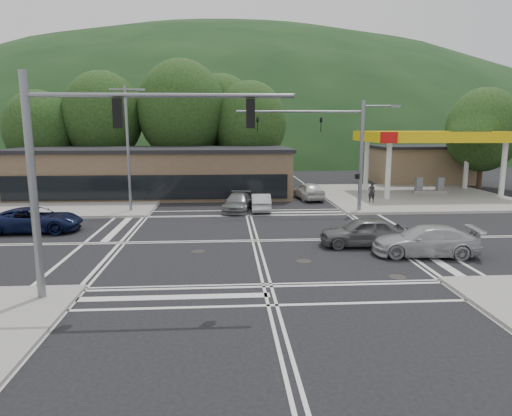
{
  "coord_description": "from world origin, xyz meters",
  "views": [
    {
      "loc": [
        -1.58,
        -24.2,
        6.16
      ],
      "look_at": [
        0.2,
        2.35,
        1.4
      ],
      "focal_mm": 32.0,
      "sensor_mm": 36.0,
      "label": 1
    }
  ],
  "objects": [
    {
      "name": "convenience_store",
      "position": [
        20.0,
        25.0,
        1.9
      ],
      "size": [
        10.0,
        6.0,
        3.8
      ],
      "primitive_type": "cube",
      "color": "#846B4F",
      "rests_on": "ground"
    },
    {
      "name": "streetlight_nw",
      "position": [
        -8.44,
        9.0,
        5.05
      ],
      "size": [
        2.5,
        0.25,
        9.0
      ],
      "color": "slate",
      "rests_on": "ground"
    },
    {
      "name": "car_silver_east",
      "position": [
        8.0,
        -3.42,
        0.73
      ],
      "size": [
        5.22,
        2.63,
        1.45
      ],
      "primitive_type": "imported",
      "rotation": [
        0.0,
        0.0,
        -1.69
      ],
      "color": "#ABAEB3",
      "rests_on": "ground"
    },
    {
      "name": "sidewalk_ne",
      "position": [
        15.0,
        15.0,
        0.07
      ],
      "size": [
        16.0,
        16.0,
        0.15
      ],
      "primitive_type": "cube",
      "color": "gray",
      "rests_on": "ground"
    },
    {
      "name": "sidewalk_nw",
      "position": [
        -15.0,
        15.0,
        0.07
      ],
      "size": [
        16.0,
        16.0,
        0.15
      ],
      "primitive_type": "cube",
      "color": "gray",
      "rests_on": "ground"
    },
    {
      "name": "gas_station_canopy",
      "position": [
        16.99,
        15.99,
        5.04
      ],
      "size": [
        12.32,
        8.34,
        5.75
      ],
      "color": "silver",
      "rests_on": "ground"
    },
    {
      "name": "tree_n_e",
      "position": [
        -2.0,
        28.0,
        7.14
      ],
      "size": [
        8.4,
        8.4,
        11.98
      ],
      "color": "#382619",
      "rests_on": "ground"
    },
    {
      "name": "car_blue_west",
      "position": [
        -12.84,
        3.04,
        0.73
      ],
      "size": [
        5.29,
        2.46,
        1.47
      ],
      "primitive_type": "imported",
      "rotation": [
        0.0,
        0.0,
        1.58
      ],
      "color": "#0C1335",
      "rests_on": "ground"
    },
    {
      "name": "signal_mast_sw",
      "position": [
        -6.39,
        -8.2,
        5.12
      ],
      "size": [
        9.14,
        0.28,
        8.0
      ],
      "color": "slate",
      "rests_on": "ground"
    },
    {
      "name": "car_grey_center",
      "position": [
        5.54,
        -1.49,
        0.76
      ],
      "size": [
        4.55,
        2.02,
        1.52
      ],
      "primitive_type": "imported",
      "rotation": [
        0.0,
        0.0,
        -1.62
      ],
      "color": "#585B5C",
      "rests_on": "ground"
    },
    {
      "name": "tree_n_c",
      "position": [
        1.0,
        24.0,
        6.49
      ],
      "size": [
        7.6,
        7.6,
        10.87
      ],
      "color": "#382619",
      "rests_on": "ground"
    },
    {
      "name": "ground",
      "position": [
        0.0,
        0.0,
        0.0
      ],
      "size": [
        120.0,
        120.0,
        0.0
      ],
      "primitive_type": "plane",
      "color": "black",
      "rests_on": "ground"
    },
    {
      "name": "car_northbound",
      "position": [
        -0.72,
        9.0,
        0.64
      ],
      "size": [
        2.53,
        4.68,
        1.29
      ],
      "primitive_type": "imported",
      "rotation": [
        0.0,
        0.0,
        -0.17
      ],
      "color": "slate",
      "rests_on": "ground"
    },
    {
      "name": "pedestrian",
      "position": [
        10.13,
        11.4,
        0.96
      ],
      "size": [
        0.62,
        0.43,
        1.61
      ],
      "primitive_type": "imported",
      "rotation": [
        0.0,
        0.0,
        3.07
      ],
      "color": "black",
      "rests_on": "sidewalk_ne"
    },
    {
      "name": "tree_n_b",
      "position": [
        -6.0,
        24.0,
        7.79
      ],
      "size": [
        9.0,
        9.0,
        12.98
      ],
      "color": "#382619",
      "rests_on": "ground"
    },
    {
      "name": "hill_north",
      "position": [
        0.0,
        90.0,
        0.0
      ],
      "size": [
        252.0,
        126.0,
        140.0
      ],
      "primitive_type": "ellipsoid",
      "color": "#173317",
      "rests_on": "ground"
    },
    {
      "name": "car_queue_b",
      "position": [
        5.5,
        14.0,
        0.75
      ],
      "size": [
        2.34,
        4.6,
        1.5
      ],
      "primitive_type": "imported",
      "rotation": [
        0.0,
        0.0,
        3.27
      ],
      "color": "silver",
      "rests_on": "ground"
    },
    {
      "name": "tree_ne",
      "position": [
        24.0,
        20.0,
        5.84
      ],
      "size": [
        7.2,
        7.2,
        9.99
      ],
      "color": "#382619",
      "rests_on": "ground"
    },
    {
      "name": "car_queue_a",
      "position": [
        1.0,
        9.0,
        0.65
      ],
      "size": [
        1.52,
        3.99,
        1.3
      ],
      "primitive_type": "imported",
      "rotation": [
        0.0,
        0.0,
        3.1
      ],
      "color": "#B0B3B8",
      "rests_on": "ground"
    },
    {
      "name": "tree_n_d",
      "position": [
        -20.0,
        23.0,
        5.84
      ],
      "size": [
        6.8,
        6.8,
        9.76
      ],
      "color": "#382619",
      "rests_on": "ground"
    },
    {
      "name": "commercial_row",
      "position": [
        -8.0,
        17.0,
        2.0
      ],
      "size": [
        24.0,
        8.0,
        4.0
      ],
      "primitive_type": "cube",
      "color": "brown",
      "rests_on": "ground"
    },
    {
      "name": "signal_mast_ne",
      "position": [
        6.95,
        8.2,
        5.07
      ],
      "size": [
        11.65,
        0.3,
        8.0
      ],
      "color": "slate",
      "rests_on": "ground"
    },
    {
      "name": "tree_n_a",
      "position": [
        -14.0,
        24.0,
        7.14
      ],
      "size": [
        8.0,
        8.0,
        11.75
      ],
      "color": "#382619",
      "rests_on": "ground"
    }
  ]
}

